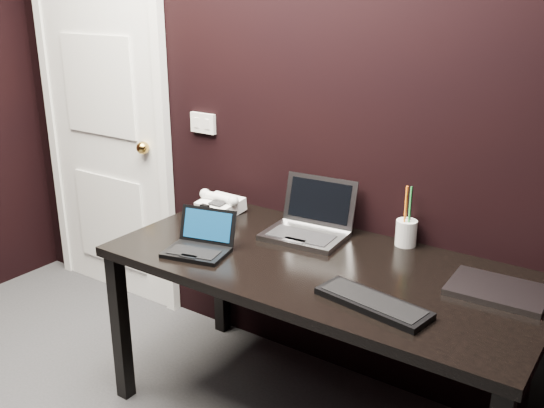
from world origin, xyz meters
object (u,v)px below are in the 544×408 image
Objects in this scene: desk at (320,280)px; pen_cup at (406,232)px; silver_laptop at (308,226)px; mobile_phone at (204,217)px; netbook at (200,244)px; desk_phone at (220,204)px; door at (105,122)px; ext_keyboard at (373,303)px; closed_laptop at (497,290)px.

pen_cup reaches higher than desk.
silver_laptop is 3.97× the size of mobile_phone.
netbook is 1.26× the size of desk_phone.
desk is (1.65, -0.38, -0.38)m from door.
desk_phone is 0.16m from mobile_phone.
ext_keyboard reaches higher than closed_laptop.
mobile_phone reaches higher than ext_keyboard.
door is 23.49× the size of mobile_phone.
desk_phone is at bearing -171.88° from pen_cup.
door is 9.27× the size of desk_phone.
silver_laptop is (-0.19, 0.21, 0.12)m from desk.
pen_cup is (0.66, 0.54, 0.03)m from netbook.
pen_cup reaches higher than mobile_phone.
desk_phone is at bearing 103.03° from mobile_phone.
desk is at bearing -5.49° from mobile_phone.
netbook is 0.81× the size of silver_laptop.
desk_phone reaches higher than desk.
desk is 18.66× the size of mobile_phone.
desk_phone is at bearing -9.04° from door.
netbook is at bearing -25.42° from door.
netbook is at bearing -61.20° from desk_phone.
desk_phone is (-0.50, 0.01, -0.00)m from silver_laptop.
desk_phone is (0.96, -0.15, -0.26)m from door.
desk_phone is (-0.69, 0.22, 0.12)m from desk.
door reaches higher than mobile_phone.
ext_keyboard is 4.58× the size of mobile_phone.
door is 7.35× the size of netbook.
mobile_phone is 0.90m from pen_cup.
pen_cup is (0.39, 0.14, 0.02)m from silver_laptop.
silver_laptop reaches higher than netbook.
closed_laptop is at bearing 16.02° from netbook.
netbook is 0.78m from ext_keyboard.
pen_cup is at bearing 59.65° from desk.
desk is at bearing -12.82° from door.
desk is 7.36× the size of desk_phone.
pen_cup is at bearing 18.56° from mobile_phone.
door is 6.39× the size of closed_laptop.
closed_laptop is (1.10, 0.32, -0.02)m from netbook.
netbook reaches higher than mobile_phone.
closed_laptop is at bearing -6.20° from door.
desk is 4.07× the size of ext_keyboard.
silver_laptop is (1.46, -0.16, -0.26)m from door.
ext_keyboard is at bearing -133.98° from closed_laptop.
ext_keyboard is 1.01m from mobile_phone.
netbook is 0.49m from silver_laptop.
silver_laptop is 1.08× the size of closed_laptop.
silver_laptop is 0.87× the size of ext_keyboard.
pen_cup reaches higher than ext_keyboard.
netbook is 3.20× the size of mobile_phone.
silver_laptop reaches higher than desk.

